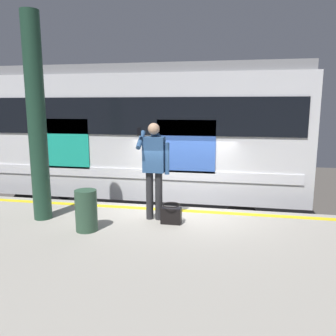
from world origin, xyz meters
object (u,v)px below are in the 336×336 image
Objects in this scene: train_carriage at (137,131)px; passenger at (154,163)px; station_column at (37,119)px; trash_bin at (86,210)px; handbag at (171,215)px.

train_carriage is 3.42m from passenger.
train_carriage is 3.70m from station_column.
trash_bin is (1.03, 0.84, -0.74)m from passenger.
station_column reaches higher than trash_bin.
train_carriage is at bearing -86.98° from trash_bin.
trash_bin reaches higher than handbag.
station_column is 1.97m from trash_bin.
passenger is 0.48× the size of station_column.
handbag is at bearing 151.28° from passenger.
passenger is at bearing -140.72° from trash_bin.
handbag is at bearing 115.45° from train_carriage.
passenger is at bearing -28.72° from handbag.
passenger is 1.02m from handbag.
passenger is (-1.24, 3.17, -0.37)m from train_carriage.
handbag is (-0.37, 0.20, -0.93)m from passenger.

